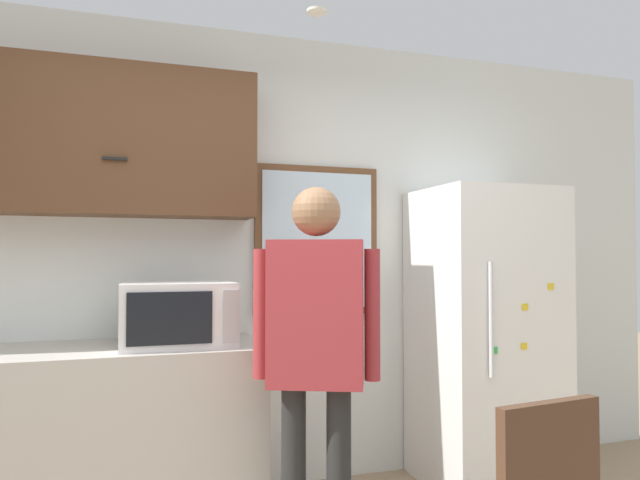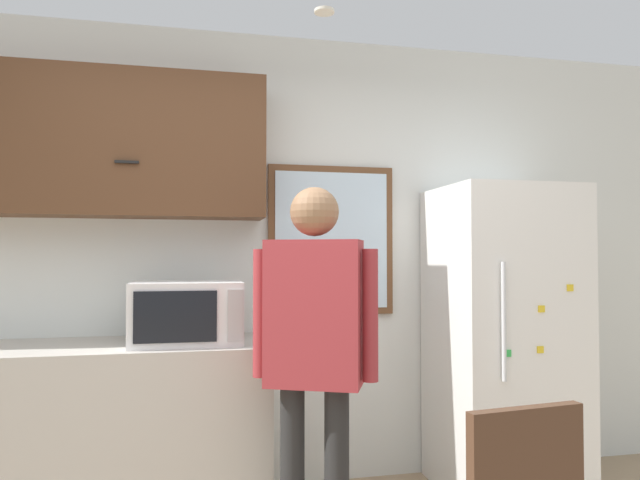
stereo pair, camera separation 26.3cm
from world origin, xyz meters
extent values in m
cube|color=silver|center=(0.00, 1.89, 1.35)|extent=(6.00, 0.06, 2.70)
cube|color=#BCB7AD|center=(-1.08, 1.54, 0.45)|extent=(2.24, 0.64, 0.91)
cube|color=#51331E|center=(-1.08, 1.70, 1.97)|extent=(2.24, 0.31, 0.79)
cube|color=black|center=(-0.69, 1.54, 1.85)|extent=(0.12, 0.01, 0.01)
cube|color=white|center=(-0.38, 1.49, 1.07)|extent=(0.56, 0.40, 0.32)
cube|color=black|center=(-0.43, 1.28, 1.07)|extent=(0.39, 0.01, 0.25)
cube|color=#B2B2B2|center=(-0.15, 1.28, 1.07)|extent=(0.08, 0.01, 0.25)
cylinder|color=black|center=(0.09, 0.99, 0.39)|extent=(0.11, 0.11, 0.78)
cylinder|color=black|center=(0.27, 0.91, 0.39)|extent=(0.11, 0.11, 0.78)
cube|color=maroon|center=(0.18, 0.95, 1.11)|extent=(0.47, 0.37, 0.65)
sphere|color=#8C6647|center=(0.18, 0.95, 1.56)|extent=(0.22, 0.22, 0.22)
cylinder|color=maroon|center=(-0.05, 1.05, 1.10)|extent=(0.07, 0.07, 0.58)
cylinder|color=maroon|center=(0.41, 0.85, 1.10)|extent=(0.07, 0.07, 0.58)
cube|color=white|center=(1.43, 1.50, 0.88)|extent=(0.75, 0.69, 1.76)
cylinder|color=silver|center=(1.22, 1.14, 1.02)|extent=(0.02, 0.02, 0.62)
cube|color=yellow|center=(1.63, 1.16, 1.19)|extent=(0.04, 0.01, 0.04)
cube|color=yellow|center=(1.44, 1.16, 0.87)|extent=(0.04, 0.01, 0.04)
cube|color=green|center=(1.25, 1.16, 0.85)|extent=(0.04, 0.01, 0.04)
cube|color=yellow|center=(1.45, 1.16, 1.08)|extent=(0.04, 0.01, 0.04)
cube|color=brown|center=(0.47, 1.85, 1.46)|extent=(0.78, 0.04, 0.91)
cube|color=silver|center=(0.47, 1.82, 1.46)|extent=(0.70, 0.01, 0.83)
cylinder|color=white|center=(0.33, 1.41, 2.68)|extent=(0.11, 0.11, 0.01)
camera|label=1|loc=(-0.59, -1.48, 1.36)|focal=32.00mm
camera|label=2|loc=(-0.34, -1.55, 1.36)|focal=32.00mm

